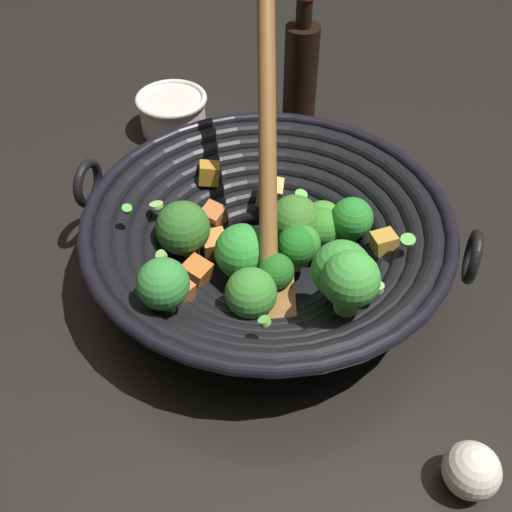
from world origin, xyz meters
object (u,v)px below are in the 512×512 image
wok (269,236)px  soy_sauce_bottle (301,74)px  garlic_bulb (471,471)px  prep_bowl (173,112)px

wok → soy_sauce_bottle: 0.30m
soy_sauce_bottle → wok: bearing=169.7°
wok → garlic_bulb: 0.29m
wok → garlic_bulb: (-0.24, -0.16, -0.03)m
wok → prep_bowl: wok is taller
wok → prep_bowl: (0.28, 0.12, -0.03)m
wok → soy_sauce_bottle: (0.29, -0.05, 0.02)m
prep_bowl → garlic_bulb: size_ratio=2.11×
wok → garlic_bulb: bearing=-147.2°
wok → prep_bowl: bearing=23.6°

